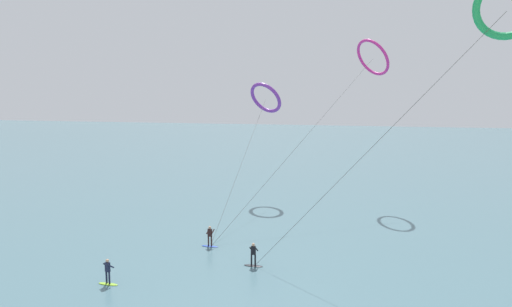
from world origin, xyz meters
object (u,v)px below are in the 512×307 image
kite_emerald (506,8)px  surfer_cobalt (210,238)px  surfer_lime (108,273)px  kite_violet (266,98)px  kite_magenta (373,58)px  surfer_charcoal (253,256)px

kite_emerald → surfer_cobalt: bearing=-0.2°
surfer_lime → kite_violet: (2.48, 29.65, 11.24)m
surfer_lime → kite_magenta: size_ratio=0.07×
surfer_cobalt → kite_emerald: 26.00m
surfer_charcoal → kite_magenta: kite_magenta is taller
surfer_charcoal → kite_magenta: (6.70, 25.91, 15.89)m
kite_emerald → kite_magenta: 30.00m
surfer_lime → kite_magenta: 38.46m
surfer_lime → kite_violet: bearing=102.9°
surfer_lime → surfer_cobalt: same height
kite_emerald → surfer_charcoal: bearing=6.3°
surfer_charcoal → surfer_lime: size_ratio=1.00×
surfer_cobalt → kite_magenta: bearing=-107.1°
surfer_charcoal → surfer_lime: same height
surfer_lime → kite_emerald: bearing=24.9°
surfer_lime → surfer_charcoal: bearing=53.8°
surfer_charcoal → kite_magenta: size_ratio=0.07×
surfer_cobalt → kite_violet: 23.38m
surfer_cobalt → surfer_lime: bearing=79.4°
kite_violet → kite_magenta: 13.29m
surfer_charcoal → kite_violet: bearing=104.4°
kite_emerald → kite_violet: bearing=-35.0°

